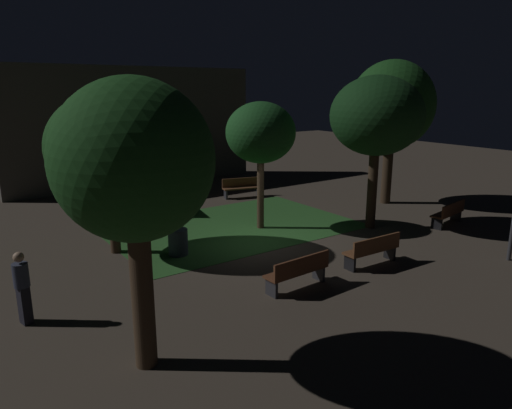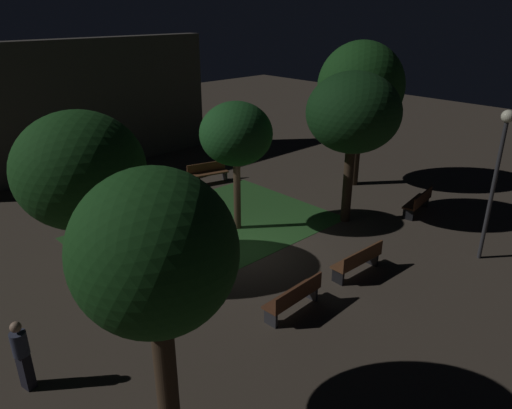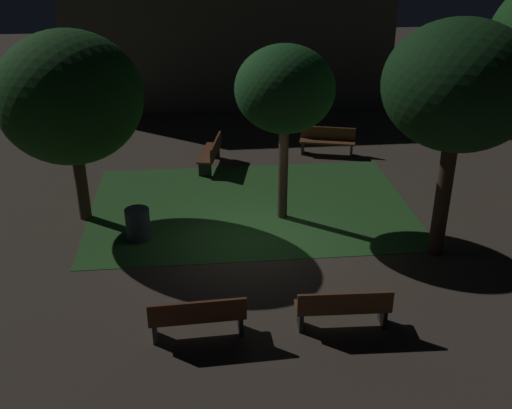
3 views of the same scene
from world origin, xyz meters
name	(u,v)px [view 1 (image 1 of 3)]	position (x,y,z in m)	size (l,w,h in m)	color
ground_plane	(261,242)	(0.00, 0.00, 0.00)	(60.00, 60.00, 0.00)	#473D33
grass_lawn	(232,227)	(0.12, 2.00, 0.01)	(8.58, 5.81, 0.01)	#2D6028
bench_corner	(298,271)	(-1.37, -3.51, 0.48)	(1.82, 0.56, 0.88)	brown
bench_back_row	(373,249)	(1.37, -3.51, 0.48)	(1.82, 0.55, 0.88)	brown
bench_by_lamp	(172,201)	(-0.81, 5.00, 0.48)	(0.83, 1.86, 0.88)	brown
bench_near_trees	(242,187)	(3.03, 5.75, 0.48)	(1.86, 0.93, 0.88)	brown
bench_path_side	(449,213)	(6.74, -2.42, 0.48)	(1.85, 0.76, 0.88)	brown
tree_tall_center	(108,148)	(-4.23, 1.77, 3.21)	(3.51, 3.51, 4.83)	#423021
tree_near_wall	(261,133)	(0.90, 1.29, 3.39)	(2.42, 2.42, 4.48)	#423021
tree_back_left	(377,117)	(4.20, -0.93, 3.95)	(3.21, 3.21, 5.35)	#38281C
tree_right_canopy	(134,163)	(-5.76, -4.44, 3.70)	(2.67, 2.67, 5.11)	#423021
tree_lawn_side	(392,106)	(7.60, 1.21, 4.19)	(3.54, 3.54, 6.07)	#38281C
trash_bin	(178,242)	(-2.76, 0.45, 0.40)	(0.59, 0.59, 0.81)	#2D3842
pedestrian	(22,286)	(-7.28, -1.51, 0.85)	(0.32, 0.32, 1.61)	black
building_wall_backdrop	(136,127)	(0.24, 11.31, 2.99)	(12.97, 0.80, 5.98)	#4C4742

